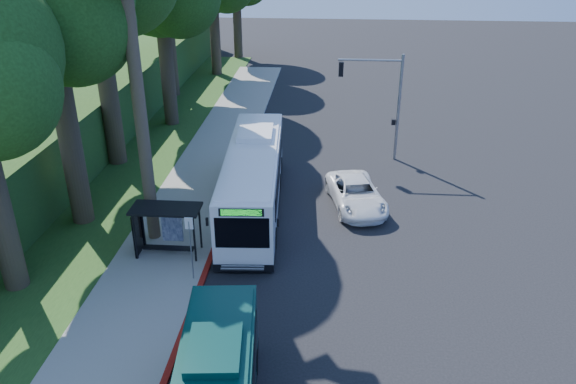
{
  "coord_description": "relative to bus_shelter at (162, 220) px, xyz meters",
  "views": [
    {
      "loc": [
        0.4,
        -25.36,
        14.41
      ],
      "look_at": [
        -1.66,
        1.0,
        1.62
      ],
      "focal_mm": 35.0,
      "sensor_mm": 36.0,
      "label": 1
    }
  ],
  "objects": [
    {
      "name": "red_curb",
      "position": [
        2.26,
        -1.14,
        -1.74
      ],
      "size": [
        0.25,
        30.0,
        0.13
      ],
      "primitive_type": "cube",
      "color": "maroon",
      "rests_on": "ground"
    },
    {
      "name": "stop_sign_pole",
      "position": [
        1.86,
        -2.14,
        0.28
      ],
      "size": [
        0.35,
        0.06,
        3.17
      ],
      "color": "gray",
      "rests_on": "ground"
    },
    {
      "name": "grass_verge",
      "position": [
        -5.74,
        7.86,
        -1.78
      ],
      "size": [
        8.0,
        70.0,
        0.06
      ],
      "primitive_type": "cube",
      "color": "#234719",
      "rests_on": "ground"
    },
    {
      "name": "ground",
      "position": [
        7.26,
        2.86,
        -1.81
      ],
      "size": [
        140.0,
        140.0,
        0.0
      ],
      "primitive_type": "plane",
      "color": "black",
      "rests_on": "ground"
    },
    {
      "name": "bus_shelter",
      "position": [
        0.0,
        0.0,
        0.0
      ],
      "size": [
        3.2,
        1.51,
        2.55
      ],
      "color": "black",
      "rests_on": "ground"
    },
    {
      "name": "traffic_signal_pole",
      "position": [
        11.04,
        12.86,
        2.62
      ],
      "size": [
        4.1,
        0.3,
        7.0
      ],
      "color": "gray",
      "rests_on": "ground"
    },
    {
      "name": "tree_0",
      "position": [
        -5.14,
        2.84,
        9.4
      ],
      "size": [
        8.4,
        8.0,
        15.7
      ],
      "color": "#382B1E",
      "rests_on": "ground"
    },
    {
      "name": "pickup",
      "position": [
        9.25,
        5.65,
        -1.03
      ],
      "size": [
        3.7,
        5.99,
        1.55
      ],
      "primitive_type": "imported",
      "rotation": [
        0.0,
        0.0,
        0.22
      ],
      "color": "white",
      "rests_on": "ground"
    },
    {
      "name": "white_bus",
      "position": [
        3.62,
        5.06,
        0.07
      ],
      "size": [
        3.49,
        13.05,
        3.85
      ],
      "rotation": [
        0.0,
        0.0,
        0.06
      ],
      "color": "white",
      "rests_on": "ground"
    },
    {
      "name": "sidewalk",
      "position": [
        -0.04,
        2.86,
        -1.75
      ],
      "size": [
        4.5,
        70.0,
        0.12
      ],
      "primitive_type": "cube",
      "color": "gray",
      "rests_on": "ground"
    }
  ]
}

